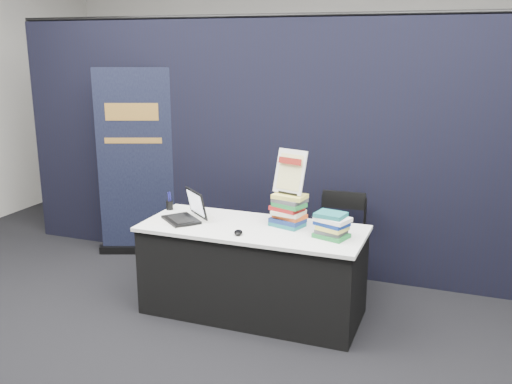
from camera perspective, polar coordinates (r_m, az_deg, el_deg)
The scene contains 15 objects.
floor at distance 4.42m, azimuth -2.99°, elevation -14.88°, with size 8.00×8.00×0.00m, color black.
wall_back at distance 7.68m, azimuth 9.09°, elevation 11.30°, with size 8.00×0.02×3.50m, color #B7B4AD.
drape_partition at distance 5.43m, azimuth 3.63°, elevation 4.28°, with size 6.00×0.08×2.40m, color black.
display_table at distance 4.71m, azimuth -0.34°, elevation -7.81°, with size 1.80×0.75×0.75m.
laptop at distance 4.78m, azimuth -7.26°, elevation -2.08°, with size 0.40×0.44×0.25m.
mouse at distance 4.39m, azimuth -1.78°, elevation -4.06°, with size 0.07×0.11×0.03m, color black.
brochure_left at distance 4.77m, azimuth -9.07°, elevation -2.92°, with size 0.26×0.18×0.00m, color silver.
brochure_mid at distance 4.71m, azimuth -8.06°, elevation -3.09°, with size 0.27×0.19×0.00m, color silver.
brochure_right at distance 4.79m, azimuth -6.06°, elevation -2.74°, with size 0.28×0.20×0.00m, color white.
pen_cup at distance 5.09m, azimuth -8.64°, elevation -1.32°, with size 0.06×0.06×0.08m, color black.
book_stack_tall at distance 4.57m, azimuth 3.25°, elevation -1.82°, with size 0.28×0.24×0.26m.
book_stack_short at distance 4.33m, azimuth 7.54°, elevation -3.33°, with size 0.27×0.23×0.19m.
info_sign at distance 4.52m, azimuth 3.43°, elevation 1.98°, with size 0.28×0.17×0.36m.
pullup_banner at distance 6.03m, azimuth -11.92°, elevation 1.77°, with size 0.81×0.39×1.95m.
stacking_chair at distance 5.09m, azimuth 8.28°, elevation -4.72°, with size 0.42×0.43×0.90m.
Camera 1 is at (1.56, -3.51, 2.18)m, focal length 40.00 mm.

